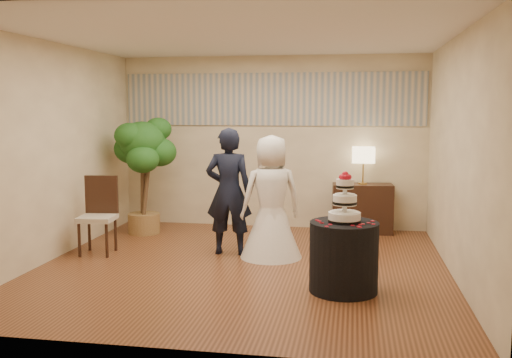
% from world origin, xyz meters
% --- Properties ---
extents(floor, '(5.00, 5.00, 0.00)m').
position_xyz_m(floor, '(0.00, 0.00, 0.00)').
color(floor, brown).
rests_on(floor, ground).
extents(ceiling, '(5.00, 5.00, 0.00)m').
position_xyz_m(ceiling, '(0.00, 0.00, 2.80)').
color(ceiling, white).
rests_on(ceiling, wall_back).
extents(wall_back, '(5.00, 0.06, 2.80)m').
position_xyz_m(wall_back, '(0.00, 2.50, 1.40)').
color(wall_back, beige).
rests_on(wall_back, ground).
extents(wall_front, '(5.00, 0.06, 2.80)m').
position_xyz_m(wall_front, '(0.00, -2.50, 1.40)').
color(wall_front, beige).
rests_on(wall_front, ground).
extents(wall_left, '(0.06, 5.00, 2.80)m').
position_xyz_m(wall_left, '(-2.50, 0.00, 1.40)').
color(wall_left, beige).
rests_on(wall_left, ground).
extents(wall_right, '(0.06, 5.00, 2.80)m').
position_xyz_m(wall_right, '(2.50, 0.00, 1.40)').
color(wall_right, beige).
rests_on(wall_right, ground).
extents(mural_border, '(4.90, 0.02, 0.85)m').
position_xyz_m(mural_border, '(0.00, 2.48, 2.10)').
color(mural_border, '#A4A299').
rests_on(mural_border, wall_back).
extents(groom, '(0.64, 0.44, 1.70)m').
position_xyz_m(groom, '(-0.30, 0.59, 0.85)').
color(groom, black).
rests_on(groom, floor).
extents(bride, '(1.07, 1.07, 1.61)m').
position_xyz_m(bride, '(0.28, 0.52, 0.81)').
color(bride, white).
rests_on(bride, floor).
extents(cake_table, '(0.96, 0.96, 0.75)m').
position_xyz_m(cake_table, '(1.25, -0.76, 0.38)').
color(cake_table, black).
rests_on(cake_table, floor).
extents(wedding_cake, '(0.35, 0.35, 0.54)m').
position_xyz_m(wedding_cake, '(1.25, -0.76, 1.03)').
color(wedding_cake, white).
rests_on(wedding_cake, cake_table).
extents(console, '(0.96, 0.48, 0.77)m').
position_xyz_m(console, '(1.48, 2.25, 0.39)').
color(console, black).
rests_on(console, floor).
extents(table_lamp, '(0.35, 0.35, 0.58)m').
position_xyz_m(table_lamp, '(1.48, 2.25, 1.06)').
color(table_lamp, beige).
rests_on(table_lamp, console).
extents(ficus_tree, '(1.14, 1.14, 1.85)m').
position_xyz_m(ficus_tree, '(-1.90, 1.61, 0.93)').
color(ficus_tree, '#225B1C').
rests_on(ficus_tree, floor).
extents(side_chair, '(0.52, 0.54, 1.04)m').
position_xyz_m(side_chair, '(-2.04, 0.29, 0.52)').
color(side_chair, black).
rests_on(side_chair, floor).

